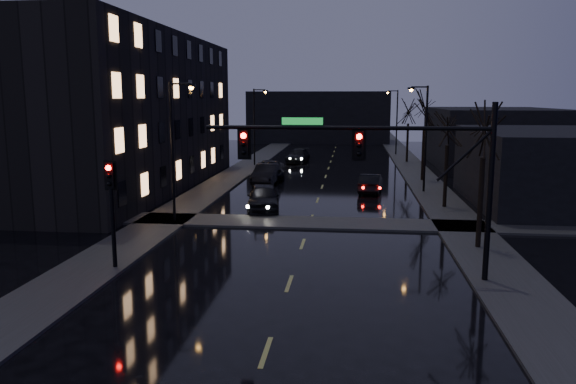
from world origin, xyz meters
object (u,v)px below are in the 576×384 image
(oncoming_car_b, at_px, (267,174))
(lead_car, at_px, (370,183))
(oncoming_car_d, at_px, (298,156))
(oncoming_car_c, at_px, (269,170))
(oncoming_car_a, at_px, (263,197))

(oncoming_car_b, bearing_deg, lead_car, -18.60)
(oncoming_car_d, distance_m, lead_car, 20.42)
(oncoming_car_b, xyz_separation_m, oncoming_car_c, (-0.21, 3.06, -0.03))
(oncoming_car_a, height_order, oncoming_car_d, oncoming_car_a)
(oncoming_car_a, height_order, lead_car, oncoming_car_a)
(oncoming_car_b, height_order, oncoming_car_d, oncoming_car_b)
(lead_car, bearing_deg, oncoming_car_d, -62.15)
(oncoming_car_c, bearing_deg, oncoming_car_d, 78.17)
(oncoming_car_b, relative_size, oncoming_car_c, 0.88)
(oncoming_car_b, xyz_separation_m, lead_car, (8.50, -3.33, -0.11))
(oncoming_car_a, height_order, oncoming_car_b, oncoming_car_a)
(oncoming_car_d, relative_size, lead_car, 1.17)
(oncoming_car_d, height_order, lead_car, oncoming_car_d)
(oncoming_car_c, bearing_deg, lead_car, -42.12)
(oncoming_car_b, height_order, oncoming_car_c, oncoming_car_b)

